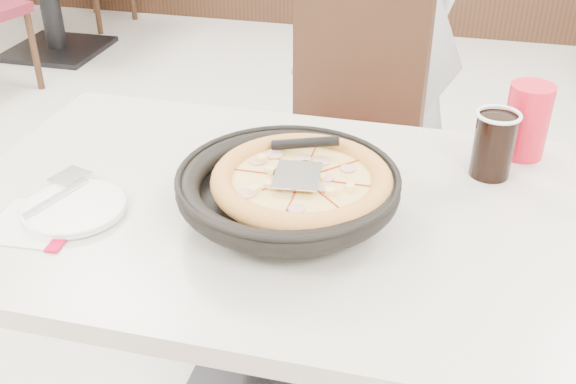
% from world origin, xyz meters
% --- Properties ---
extents(main_table, '(1.26, 0.89, 0.75)m').
position_xyz_m(main_table, '(-0.01, 0.04, 0.38)').
color(main_table, beige).
rests_on(main_table, floor).
extents(chair_far, '(0.51, 0.51, 0.95)m').
position_xyz_m(chair_far, '(0.00, 0.71, 0.47)').
color(chair_far, black).
rests_on(chair_far, floor).
extents(trivet, '(0.13, 0.13, 0.04)m').
position_xyz_m(trivet, '(0.09, 0.02, 0.77)').
color(trivet, black).
rests_on(trivet, main_table).
extents(pizza_pan, '(0.37, 0.37, 0.01)m').
position_xyz_m(pizza_pan, '(0.05, 0.01, 0.79)').
color(pizza_pan, black).
rests_on(pizza_pan, trivet).
extents(pizza, '(0.31, 0.31, 0.02)m').
position_xyz_m(pizza, '(0.07, 0.01, 0.81)').
color(pizza, orange).
rests_on(pizza, pizza_pan).
extents(pizza_server, '(0.09, 0.11, 0.00)m').
position_xyz_m(pizza_server, '(0.07, -0.00, 0.84)').
color(pizza_server, silver).
rests_on(pizza_server, pizza).
extents(napkin, '(0.15, 0.15, 0.00)m').
position_xyz_m(napkin, '(-0.40, -0.14, 0.75)').
color(napkin, silver).
rests_on(napkin, main_table).
extents(side_plate, '(0.20, 0.20, 0.01)m').
position_xyz_m(side_plate, '(-0.34, -0.08, 0.76)').
color(side_plate, white).
rests_on(side_plate, napkin).
extents(fork, '(0.06, 0.15, 0.00)m').
position_xyz_m(fork, '(-0.39, -0.07, 0.77)').
color(fork, silver).
rests_on(fork, side_plate).
extents(cola_glass, '(0.09, 0.09, 0.13)m').
position_xyz_m(cola_glass, '(0.41, 0.25, 0.81)').
color(cola_glass, black).
rests_on(cola_glass, main_table).
extents(red_cup, '(0.10, 0.10, 0.16)m').
position_xyz_m(red_cup, '(0.48, 0.36, 0.83)').
color(red_cup, red).
rests_on(red_cup, main_table).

